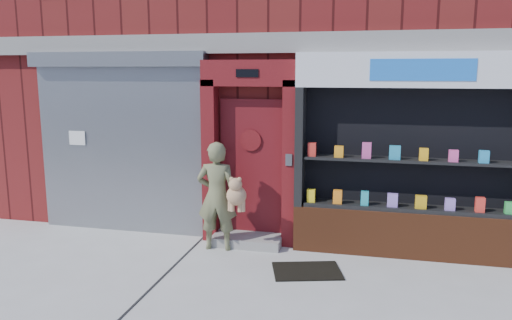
% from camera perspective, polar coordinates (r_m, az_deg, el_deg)
% --- Properties ---
extents(ground, '(80.00, 80.00, 0.00)m').
position_cam_1_polar(ground, '(6.39, 1.93, -15.19)').
color(ground, '#9E9E99').
rests_on(ground, ground).
extents(building, '(12.00, 8.16, 8.00)m').
position_cam_1_polar(building, '(11.78, 7.99, 16.26)').
color(building, maroon).
rests_on(building, ground).
extents(shutter_bay, '(3.10, 0.30, 3.04)m').
position_cam_1_polar(shutter_bay, '(8.70, -15.19, 3.10)').
color(shutter_bay, gray).
rests_on(shutter_bay, ground).
extents(red_door_bay, '(1.52, 0.58, 2.90)m').
position_cam_1_polar(red_door_bay, '(7.86, -0.72, 0.81)').
color(red_door_bay, '#5C0F13').
rests_on(red_door_bay, ground).
extents(pharmacy_bay, '(3.50, 0.41, 3.00)m').
position_cam_1_polar(pharmacy_bay, '(7.63, 17.71, -0.61)').
color(pharmacy_bay, brown).
rests_on(pharmacy_bay, ground).
extents(woman, '(0.83, 0.56, 1.69)m').
position_cam_1_polar(woman, '(7.65, -4.31, -4.11)').
color(woman, '#676945').
rests_on(woman, ground).
extents(doormat, '(1.06, 0.87, 0.02)m').
position_cam_1_polar(doormat, '(7.09, 5.83, -12.50)').
color(doormat, black).
rests_on(doormat, ground).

